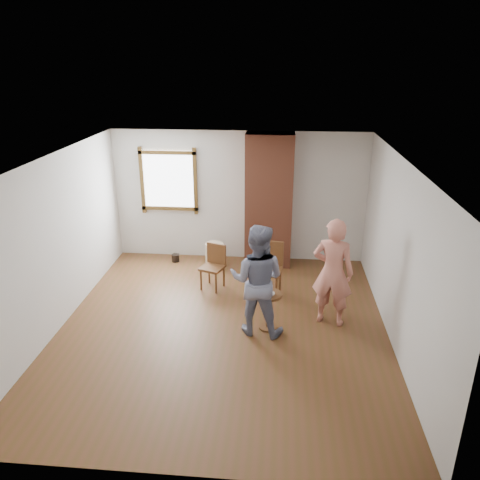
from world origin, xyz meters
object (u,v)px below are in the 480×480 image
(dining_chair_right, at_px, (269,266))
(man, at_px, (257,280))
(person_pink, at_px, (333,272))
(dining_chair_left, at_px, (214,264))
(stoneware_crock, at_px, (214,254))
(side_table, at_px, (269,305))

(dining_chair_right, relative_size, man, 0.55)
(man, xyz_separation_m, person_pink, (1.13, 0.35, 0.00))
(man, bearing_deg, dining_chair_left, -49.15)
(stoneware_crock, bearing_deg, side_table, -62.89)
(stoneware_crock, relative_size, dining_chair_right, 0.49)
(man, bearing_deg, person_pink, -152.89)
(stoneware_crock, bearing_deg, dining_chair_left, -82.27)
(dining_chair_right, height_order, man, man)
(dining_chair_left, bearing_deg, man, -38.41)
(stoneware_crock, bearing_deg, man, -67.33)
(stoneware_crock, xyz_separation_m, side_table, (1.14, -2.23, 0.17))
(side_table, height_order, man, man)
(dining_chair_left, height_order, person_pink, person_pink)
(dining_chair_right, xyz_separation_m, person_pink, (0.98, -0.88, 0.33))
(stoneware_crock, bearing_deg, person_pink, -43.20)
(side_table, height_order, person_pink, person_pink)
(man, relative_size, person_pink, 1.00)
(dining_chair_left, bearing_deg, side_table, -31.69)
(person_pink, bearing_deg, dining_chair_right, -25.86)
(stoneware_crock, xyz_separation_m, person_pink, (2.09, -1.97, 0.63))
(person_pink, bearing_deg, dining_chair_left, -11.58)
(side_table, relative_size, person_pink, 0.35)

